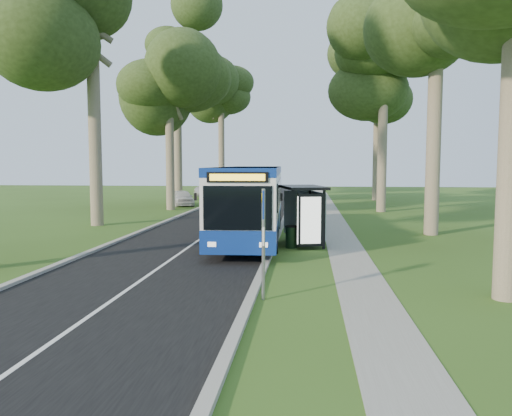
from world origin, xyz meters
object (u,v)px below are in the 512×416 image
Objects in this scene: bus at (251,202)px; car_silver at (213,189)px; litter_bin at (291,237)px; car_white at (182,198)px; bus_stop_sign at (263,232)px; bus_shelter at (306,204)px.

bus is 2.43× the size of car_silver.
litter_bin is 0.23× the size of car_white.
litter_bin is 33.30m from car_silver.
bus_stop_sign is at bearing -60.37° from car_silver.
bus is 13.79× the size of litter_bin.
car_white reaches higher than litter_bin.
bus is 3.92× the size of bus_shelter.
bus is 3.23× the size of car_white.
litter_bin is (-0.60, -0.52, -1.32)m from bus_shelter.
bus reaches higher than litter_bin.
bus is at bearing 94.91° from bus_stop_sign.
bus_stop_sign is at bearing -84.13° from bus.
bus_shelter is 0.82× the size of car_white.
bus is 4.46× the size of bus_stop_sign.
bus_shelter reaches higher than car_white.
litter_bin is (1.97, -2.40, -1.26)m from bus.
bus_stop_sign is 29.97m from car_white.
bus_shelter is 0.62× the size of car_silver.
bus reaches higher than bus_stop_sign.
bus_stop_sign reaches higher than car_silver.
car_white is 11.59m from car_silver.
car_white is at bearing 111.26° from bus.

